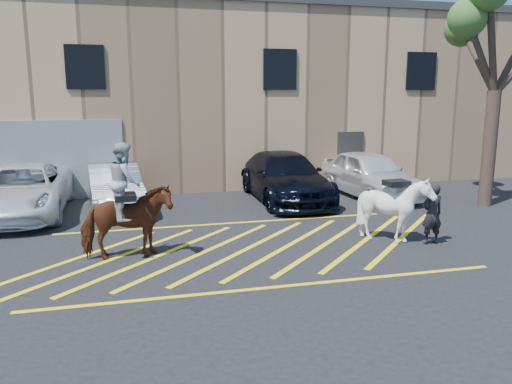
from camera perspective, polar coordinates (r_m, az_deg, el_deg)
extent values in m
plane|color=black|center=(12.43, -1.38, -6.14)|extent=(90.00, 90.00, 0.00)
imported|color=white|center=(16.87, -25.22, 0.13)|extent=(2.60, 5.61, 1.56)
imported|color=#959AA3|center=(16.74, -15.86, 0.53)|extent=(2.03, 4.58, 1.46)
imported|color=black|center=(17.58, 3.29, 1.74)|extent=(2.35, 5.70, 1.65)
imported|color=white|center=(18.61, 12.83, 2.04)|extent=(2.31, 5.02, 1.67)
imported|color=black|center=(13.15, 19.47, -2.38)|extent=(0.56, 0.37, 1.53)
cube|color=tan|center=(23.72, -7.99, 10.58)|extent=(32.00, 10.00, 7.00)
cube|color=#2D2D30|center=(23.97, -8.24, 19.34)|extent=(32.20, 10.20, 0.30)
cube|color=black|center=(18.61, -18.96, 13.36)|extent=(1.30, 0.08, 1.50)
cube|color=black|center=(19.39, 2.75, 13.82)|extent=(1.30, 0.08, 1.50)
cube|color=black|center=(21.90, 18.36, 12.98)|extent=(1.30, 0.08, 1.50)
cube|color=#38332D|center=(20.61, 10.68, 3.73)|extent=(1.10, 0.08, 2.20)
cube|color=yellow|center=(11.97, -21.22, -7.59)|extent=(4.20, 4.20, 0.01)
cube|color=yellow|center=(11.88, -16.15, -7.40)|extent=(4.20, 4.20, 0.01)
cube|color=yellow|center=(11.88, -11.05, -7.16)|extent=(4.20, 4.20, 0.01)
cube|color=yellow|center=(11.97, -5.99, -6.86)|extent=(4.20, 4.20, 0.01)
cube|color=yellow|center=(12.15, -1.06, -6.52)|extent=(4.20, 4.20, 0.01)
cube|color=yellow|center=(12.42, 3.69, -6.15)|extent=(4.20, 4.20, 0.01)
cube|color=yellow|center=(12.77, 8.20, -5.76)|extent=(4.20, 4.20, 0.01)
cube|color=yellow|center=(13.19, 12.44, -5.35)|extent=(4.20, 4.20, 0.01)
cube|color=yellow|center=(13.69, 16.39, -4.95)|extent=(4.20, 4.20, 0.01)
cube|color=yellow|center=(14.50, -3.31, -3.60)|extent=(9.50, 0.12, 0.01)
cube|color=yellow|center=(9.88, 2.31, -10.80)|extent=(9.50, 0.12, 0.01)
imported|color=#582214|center=(11.63, -14.57, -3.38)|extent=(2.06, 1.03, 1.70)
imported|color=#A2A3AC|center=(11.44, -14.80, 1.20)|extent=(0.70, 0.88, 1.73)
cube|color=black|center=(11.50, -14.72, -0.52)|extent=(0.49, 0.59, 0.14)
imported|color=silver|center=(13.01, 15.59, -1.90)|extent=(1.45, 1.61, 1.70)
cube|color=black|center=(12.88, 15.75, 0.98)|extent=(0.58, 0.49, 0.14)
cylinder|color=#46332A|center=(18.27, 25.11, 4.47)|extent=(0.44, 0.44, 3.80)
cylinder|color=#403527|center=(18.84, 23.99, 13.60)|extent=(0.33, 1.88, 2.34)
cylinder|color=#423128|center=(17.84, 24.34, 13.90)|extent=(1.40, 0.20, 2.39)
cylinder|color=#413327|center=(17.74, 25.36, 15.00)|extent=(1.16, 0.77, 3.11)
sphere|color=#446029|center=(19.58, 22.47, 16.83)|extent=(1.20, 1.20, 1.20)
sphere|color=#48692D|center=(17.59, 23.02, 17.83)|extent=(1.20, 1.20, 1.20)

